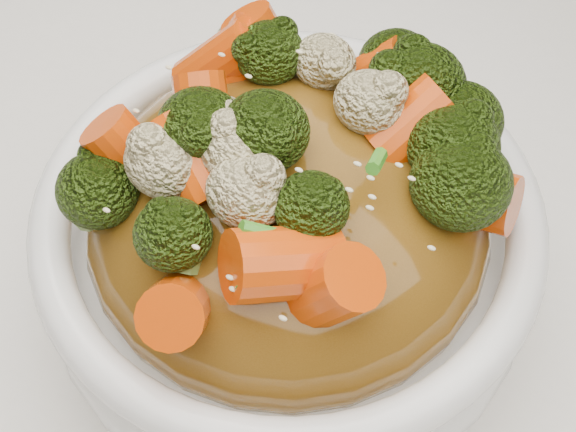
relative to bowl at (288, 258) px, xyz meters
The scene contains 8 objects.
tablecloth 0.07m from the bowl, 128.57° to the left, with size 1.20×0.80×0.04m, color white.
bowl is the anchor object (origin of this frame).
sauce_base 0.03m from the bowl, 90.00° to the right, with size 0.18×0.18×0.10m, color brown.
carrots 0.10m from the bowl, 90.00° to the right, with size 0.18×0.18×0.05m, color #D64506, non-canonical shape.
broccoli 0.10m from the bowl, 90.00° to the right, with size 0.18×0.18×0.05m, color black, non-canonical shape.
cauliflower 0.09m from the bowl, 90.00° to the right, with size 0.18×0.18×0.04m, color beige, non-canonical shape.
scallions 0.10m from the bowl, 90.00° to the right, with size 0.14×0.14×0.02m, color #36871F, non-canonical shape.
sesame_seeds 0.10m from the bowl, 90.00° to the right, with size 0.16×0.16×0.01m, color beige, non-canonical shape.
Camera 1 is at (0.12, -0.22, 1.15)m, focal length 55.00 mm.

